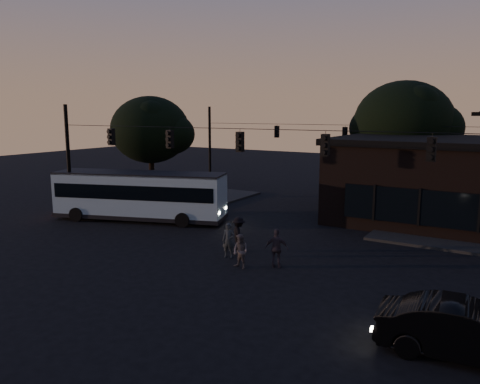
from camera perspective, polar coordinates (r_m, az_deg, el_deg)
The scene contains 13 objects.
ground at distance 21.33m, azimuth -5.65°, elevation -9.55°, with size 120.00×120.00×0.00m, color black.
sidewalk_far_left at distance 40.44m, azimuth -9.67°, elevation -0.28°, with size 14.00×10.00×0.15m, color black.
building at distance 32.48m, azimuth 25.35°, elevation 1.16°, with size 15.40×10.41×5.40m.
tree_behind at distance 38.93m, azimuth 19.31°, elevation 7.98°, with size 7.60×7.60×9.43m.
tree_left at distance 39.12m, azimuth -10.87°, elevation 7.44°, with size 6.40×6.40×8.30m.
signal_rig_near at distance 23.59m, azimuth -0.00°, elevation 3.47°, with size 26.24×0.30×7.50m.
signal_rig_far at distance 38.15m, azimuth 12.60°, elevation 5.28°, with size 26.24×0.30×7.50m.
bus at distance 31.14m, azimuth -12.14°, elevation -0.17°, with size 11.49×6.08×3.17m.
car at distance 15.39m, azimuth 25.95°, elevation -15.08°, with size 1.74×5.00×1.65m, color black.
pedestrian_a at distance 22.88m, azimuth -1.40°, elevation -5.92°, with size 0.62×0.41×1.70m, color #212629.
pedestrian_b at distance 21.34m, azimuth 0.06°, elevation -7.25°, with size 0.77×0.60×1.58m, color #4B4445.
pedestrian_c at distance 21.46m, azimuth 4.51°, elevation -6.86°, with size 1.06×0.44×1.82m, color #2D252C.
pedestrian_d at distance 23.79m, azimuth -0.16°, elevation -5.19°, with size 1.16×0.66×1.79m, color black.
Camera 1 is at (12.15, -16.06, 7.04)m, focal length 35.00 mm.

